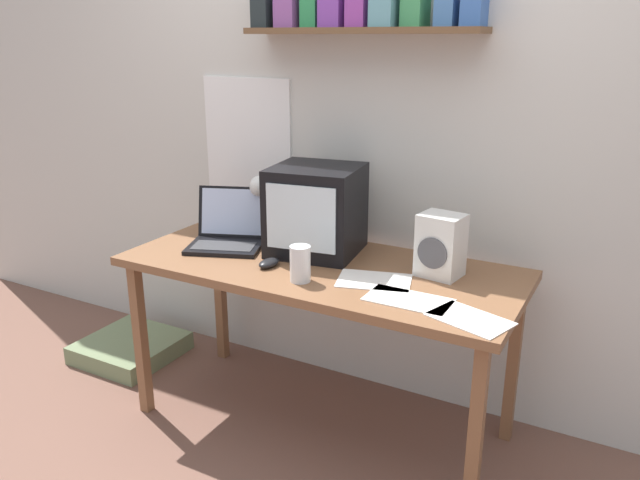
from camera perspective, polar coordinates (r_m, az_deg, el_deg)
ground_plane at (r=2.84m, az=0.00°, el=-16.37°), size 12.00×12.00×0.00m
back_wall at (r=2.76m, az=4.54°, el=11.88°), size 5.60×0.24×2.60m
corner_desk at (r=2.52m, az=0.00°, el=-3.58°), size 1.60×0.69×0.74m
crt_monitor at (r=2.58m, az=-0.36°, el=2.76°), size 0.40×0.39×0.36m
laptop at (r=2.74m, az=-8.39°, el=0.81°), size 0.39×0.37×0.24m
desk_lamp at (r=2.79m, az=-5.30°, el=4.02°), size 0.12×0.16×0.28m
juice_glass at (r=2.30m, az=-1.82°, el=-2.34°), size 0.08×0.08×0.14m
space_heater at (r=2.38m, az=10.98°, el=-0.49°), size 0.17×0.16×0.24m
computer_mouse at (r=2.47m, az=-4.68°, el=-2.11°), size 0.07×0.11×0.03m
printed_handout at (r=2.07m, az=13.53°, el=-7.05°), size 0.29×0.23×0.00m
open_notebook at (r=2.33m, az=4.98°, el=-3.71°), size 0.31×0.25×0.00m
loose_paper_near_monitor at (r=2.18m, az=8.08°, el=-5.43°), size 0.29×0.16×0.00m
floor_cushion at (r=3.48m, az=-16.93°, el=-9.41°), size 0.46×0.46×0.09m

